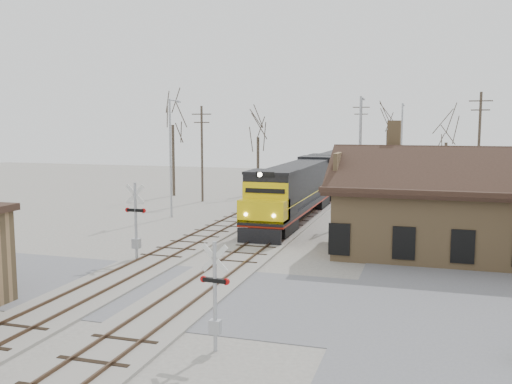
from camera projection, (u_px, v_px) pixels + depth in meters
ground at (192, 294)px, 25.95m from camera, size 140.00×140.00×0.00m
road at (192, 294)px, 25.95m from camera, size 60.00×9.00×0.03m
track_main at (276, 232)px, 40.19m from camera, size 3.40×90.00×0.24m
track_siding at (217, 229)px, 41.49m from camera, size 3.40×90.00×0.24m
depot at (460, 214)px, 33.60m from camera, size 15.20×9.31×7.90m
locomotive_lead at (294, 190)px, 45.17m from camera, size 3.10×20.77×4.61m
locomotive_trailing at (336, 170)px, 65.15m from camera, size 3.10×20.77×4.36m
crossbuck_near at (215, 300)px, 19.26m from camera, size 1.09×0.29×3.82m
crossbuck_far at (136, 225)px, 31.96m from camera, size 1.27×0.33×4.45m
streetlight_a at (171, 152)px, 46.52m from camera, size 0.25×2.04×9.68m
streetlight_b at (360, 152)px, 45.35m from camera, size 0.25×2.04×9.84m
streetlight_c at (401, 146)px, 58.22m from camera, size 0.25×2.04×9.72m
utility_pole_a at (202, 152)px, 55.88m from camera, size 2.00×0.24×9.39m
utility_pole_b at (360, 143)px, 67.45m from camera, size 2.00×0.24×10.37m
utility_pole_c at (479, 148)px, 51.02m from camera, size 2.00×0.24×10.48m
tree_a at (173, 113)px, 59.95m from camera, size 5.03×5.03×12.31m
tree_b at (258, 128)px, 62.32m from camera, size 4.12×4.12×10.10m
tree_c at (388, 121)px, 70.66m from camera, size 4.59×4.59×11.25m
tree_d at (446, 134)px, 61.08m from camera, size 3.76×3.76×9.22m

